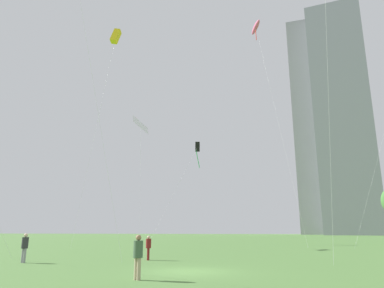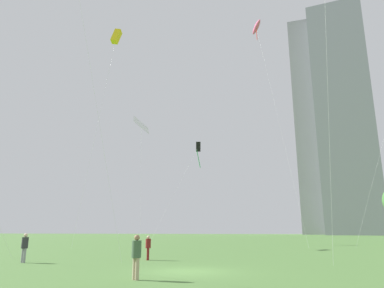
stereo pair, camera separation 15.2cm
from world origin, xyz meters
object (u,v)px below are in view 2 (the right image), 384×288
Objects in this scene: person_standing_1 at (136,254)px; person_standing_2 at (148,246)px; person_standing_0 at (25,246)px; distant_highrise_1 at (326,126)px; kite_flying_5 at (116,37)px; kite_flying_7 at (198,147)px; kite_flying_3 at (256,27)px; kite_flying_4 at (141,125)px; distant_highrise_0 at (343,117)px.

person_standing_1 is 9.73m from person_standing_2.
person_standing_0 is 0.98× the size of person_standing_1.
distant_highrise_1 reaches higher than person_standing_2.
person_standing_0 is 11.46m from person_standing_1.
kite_flying_5 is 1.90× the size of kite_flying_7.
kite_flying_7 is at bearing 173.21° from kite_flying_3.
kite_flying_4 reaches higher than person_standing_1.
kite_flying_7 is at bearing -104.22° from distant_highrise_1.
person_standing_1 is 150.23m from distant_highrise_1.
kite_flying_5 is 0.33× the size of distant_highrise_0.
person_standing_2 is 0.06× the size of kite_flying_5.
person_standing_2 is at bearing -97.87° from distant_highrise_0.
kite_flying_3 is at bearing -6.79° from kite_flying_7.
person_standing_1 is at bearing -101.46° from kite_flying_3.
kite_flying_5 is at bearing 24.11° from person_standing_2.
person_standing_0 is at bearing 179.51° from person_standing_1.
kite_flying_4 is 0.18× the size of distant_highrise_1.
person_standing_0 is 8.01m from person_standing_2.
kite_flying_7 is at bearing 62.84° from kite_flying_4.
distant_highrise_0 is 13.90m from distant_highrise_1.
kite_flying_7 is at bearing 48.38° from kite_flying_5.
kite_flying_3 is 0.38× the size of distant_highrise_1.
kite_flying_4 is (-8.33, 26.87, 14.25)m from person_standing_1.
person_standing_0 is 1.10× the size of person_standing_2.
person_standing_0 is at bearing -101.66° from distant_highrise_1.
person_standing_2 is (-2.13, 9.49, -0.12)m from person_standing_1.
kite_flying_3 is 2.22× the size of kite_flying_7.
kite_flying_4 is at bearing -146.87° from kite_flying_3.
person_standing_0 is at bearing -118.95° from kite_flying_3.
person_standing_1 reaches higher than person_standing_0.
kite_flying_4 is (1.17, 20.48, 14.26)m from person_standing_0.
kite_flying_7 is at bearing 127.01° from person_standing_1.
kite_flying_7 is (5.92, 11.55, -0.56)m from kite_flying_4.
kite_flying_3 is at bearing 111.96° from person_standing_1.
kite_flying_3 is 1.17× the size of kite_flying_5.
distant_highrise_1 reaches higher than distant_highrise_0.
distant_highrise_0 reaches higher than person_standing_0.
person_standing_0 is 0.11× the size of kite_flying_4.
person_standing_1 is 0.12× the size of kite_flying_7.
distant_highrise_0 is (46.51, 114.60, 44.48)m from person_standing_2.
kite_flying_3 is 23.31m from kite_flying_5.
kite_flying_4 is at bearing 107.77° from person_standing_0.
kite_flying_3 reaches higher than person_standing_1.
person_standing_0 is 0.02× the size of distant_highrise_0.
person_standing_2 is 44.62m from kite_flying_3.
person_standing_1 is 1.12× the size of person_standing_2.
person_standing_0 is 48.61m from kite_flying_3.
distant_highrise_1 is (53.22, 110.46, 17.37)m from kite_flying_5.
distant_highrise_1 is (43.09, 99.06, 31.20)m from kite_flying_7.
kite_flying_7 reaches higher than person_standing_2.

